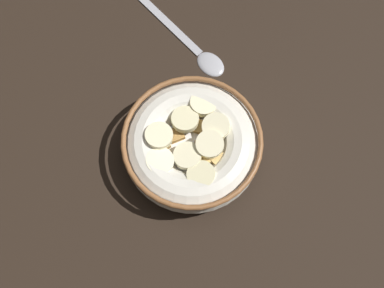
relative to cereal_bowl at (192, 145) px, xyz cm
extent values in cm
cube|color=black|center=(-0.03, -0.01, -3.57)|extent=(134.57, 134.57, 2.00)
cylinder|color=silver|center=(-0.03, -0.01, -2.27)|extent=(8.65, 8.65, 0.60)
torus|color=silver|center=(-0.03, -0.01, -0.25)|extent=(15.72, 15.72, 4.63)
torus|color=brown|center=(-0.03, -0.01, 1.76)|extent=(15.85, 15.85, 0.60)
cylinder|color=white|center=(-0.03, -0.01, 0.10)|extent=(12.94, 12.94, 0.40)
cube|color=tan|center=(-1.34, -0.17, 0.79)|extent=(2.18, 2.18, 0.73)
cube|color=tan|center=(5.58, -0.06, 0.71)|extent=(2.03, 2.00, 0.83)
cube|color=#AD7F42|center=(3.36, 4.37, 0.77)|extent=(1.68, 1.61, 0.89)
cube|color=#AD7F42|center=(1.98, -0.55, 0.62)|extent=(2.23, 2.22, 0.76)
cube|color=tan|center=(0.31, 1.30, 0.79)|extent=(2.11, 2.12, 0.76)
cube|color=tan|center=(-1.60, 1.60, 0.76)|extent=(2.22, 2.22, 0.71)
cube|color=tan|center=(0.18, -2.22, 0.58)|extent=(1.63, 1.62, 0.74)
cube|color=tan|center=(3.22, 1.08, 0.69)|extent=(2.23, 2.23, 0.74)
cube|color=tan|center=(2.95, 2.47, 0.80)|extent=(1.77, 1.73, 0.82)
cube|color=#AD7F42|center=(5.06, 1.38, 0.67)|extent=(2.26, 2.27, 0.87)
cube|color=tan|center=(-3.24, 0.93, 0.77)|extent=(2.20, 2.17, 0.91)
cylinder|color=beige|center=(1.42, -2.20, 1.67)|extent=(3.37, 3.42, 1.12)
cylinder|color=#F4EABC|center=(0.15, 1.79, 1.42)|extent=(4.43, 4.40, 1.19)
cylinder|color=#F9EFC6|center=(2.69, 3.26, 1.51)|extent=(4.32, 4.30, 1.18)
cylinder|color=#F4EABC|center=(3.60, 0.60, 1.99)|extent=(3.90, 3.92, 1.21)
cylinder|color=#F4EABC|center=(-2.17, -2.26, 1.83)|extent=(3.23, 3.27, 1.46)
cylinder|color=beige|center=(-2.07, 3.52, 1.56)|extent=(3.19, 3.13, 1.12)
cylinder|color=#F4EABC|center=(-2.07, 0.29, 1.98)|extent=(4.40, 4.43, 1.19)
cylinder|color=#F4EABC|center=(-0.11, -4.72, 1.59)|extent=(4.21, 4.23, 1.10)
ellipsoid|color=#A5A5AD|center=(0.98, -12.10, -2.17)|extent=(4.94, 4.57, 0.80)
cube|color=#A5A5AD|center=(7.70, -16.23, -2.39)|extent=(10.53, 7.00, 0.36)
camera|label=1|loc=(-5.04, 17.40, 50.93)|focal=44.35mm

